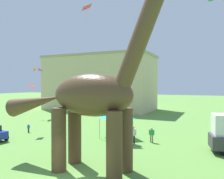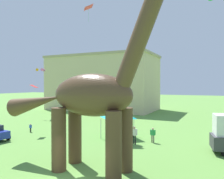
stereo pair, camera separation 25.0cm
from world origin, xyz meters
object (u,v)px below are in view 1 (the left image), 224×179
object	(u,v)px
dinosaur_sculpture	(91,95)
kite_trailing	(39,70)
person_far_spectator	(29,127)
festival_canopy_tent	(117,114)
kite_high_left	(87,7)
kite_near_low	(32,86)
person_photographer	(133,133)
person_strolling_adult	(152,133)

from	to	relation	value
dinosaur_sculpture	kite_trailing	world-z (taller)	dinosaur_sculpture
person_far_spectator	kite_trailing	distance (m)	15.75
festival_canopy_tent	kite_high_left	world-z (taller)	kite_high_left
kite_near_low	kite_high_left	size ratio (longest dim) A/B	0.61
person_far_spectator	kite_high_left	bearing A→B (deg)	143.42
person_photographer	kite_near_low	xyz separation A→B (m)	(-12.54, -0.10, 4.46)
dinosaur_sculpture	person_far_spectator	xyz separation A→B (m)	(-12.84, 7.41, -4.39)
person_far_spectator	person_strolling_adult	distance (m)	14.63
person_photographer	festival_canopy_tent	distance (m)	3.57
person_far_spectator	kite_trailing	world-z (taller)	kite_trailing
person_photographer	kite_high_left	world-z (taller)	kite_high_left
kite_near_low	kite_trailing	bearing A→B (deg)	129.12
dinosaur_sculpture	person_photographer	distance (m)	8.51
dinosaur_sculpture	festival_canopy_tent	size ratio (longest dim) A/B	4.39
kite_near_low	person_far_spectator	bearing A→B (deg)	-177.79
person_strolling_adult	kite_trailing	size ratio (longest dim) A/B	0.83
dinosaur_sculpture	person_far_spectator	world-z (taller)	dinosaur_sculpture
person_photographer	festival_canopy_tent	world-z (taller)	festival_canopy_tent
person_photographer	kite_trailing	world-z (taller)	kite_trailing
person_strolling_adult	person_photographer	size ratio (longest dim) A/B	0.86
person_photographer	kite_high_left	bearing A→B (deg)	103.65
kite_near_low	person_strolling_adult	bearing A→B (deg)	5.83
festival_canopy_tent	kite_near_low	bearing A→B (deg)	-168.37
person_strolling_adult	kite_high_left	distance (m)	17.62
person_far_spectator	kite_high_left	world-z (taller)	kite_high_left
kite_high_left	person_photographer	bearing A→B (deg)	-30.33
dinosaur_sculpture	kite_trailing	xyz separation A→B (m)	(-21.14, 18.34, 3.33)
person_far_spectator	dinosaur_sculpture	bearing A→B (deg)	71.44
kite_high_left	festival_canopy_tent	bearing A→B (deg)	-26.64
person_strolling_adult	kite_trailing	xyz separation A→B (m)	(-22.85, 9.48, 7.44)
person_far_spectator	kite_high_left	size ratio (longest dim) A/B	0.48
kite_trailing	person_photographer	bearing A→B (deg)	-26.80
kite_near_low	kite_trailing	size ratio (longest dim) A/B	0.71
dinosaur_sculpture	person_far_spectator	bearing A→B (deg)	158.68
kite_trailing	kite_high_left	xyz separation A→B (m)	(13.54, -6.21, 7.17)
person_strolling_adult	dinosaur_sculpture	bearing A→B (deg)	-104.02
kite_trailing	kite_high_left	distance (m)	16.53
dinosaur_sculpture	kite_high_left	distance (m)	17.75
kite_near_low	kite_high_left	distance (m)	12.00
dinosaur_sculpture	person_photographer	world-z (taller)	dinosaur_sculpture
dinosaur_sculpture	kite_near_low	bearing A→B (deg)	157.47
festival_canopy_tent	person_strolling_adult	bearing A→B (deg)	-8.74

